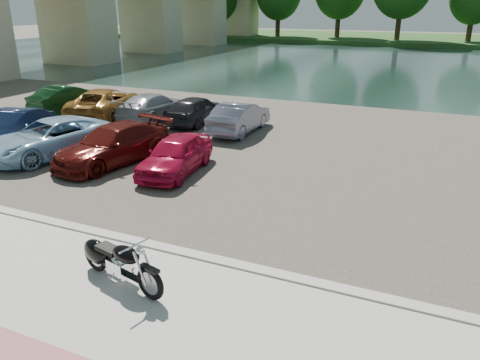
# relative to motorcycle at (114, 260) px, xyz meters

# --- Properties ---
(ground) EXTENTS (200.00, 200.00, 0.00)m
(ground) POSITION_rel_motorcycle_xyz_m (1.03, -0.50, -0.56)
(ground) COLOR #595447
(ground) RESTS_ON ground
(promenade) EXTENTS (60.00, 6.00, 0.10)m
(promenade) POSITION_rel_motorcycle_xyz_m (1.03, -1.50, -0.51)
(promenade) COLOR #B5B1AA
(promenade) RESTS_ON ground
(kerb) EXTENTS (60.00, 0.30, 0.14)m
(kerb) POSITION_rel_motorcycle_xyz_m (1.03, 1.50, -0.49)
(kerb) COLOR #B5B1AA
(kerb) RESTS_ON ground
(parking_lot) EXTENTS (60.00, 18.00, 0.04)m
(parking_lot) POSITION_rel_motorcycle_xyz_m (1.03, 10.50, -0.54)
(parking_lot) COLOR #3B3530
(parking_lot) RESTS_ON ground
(river) EXTENTS (120.00, 40.00, 0.00)m
(river) POSITION_rel_motorcycle_xyz_m (1.03, 39.50, -0.56)
(river) COLOR #172A26
(river) RESTS_ON ground
(far_bank) EXTENTS (120.00, 24.00, 0.60)m
(far_bank) POSITION_rel_motorcycle_xyz_m (1.03, 71.50, -0.26)
(far_bank) COLOR #24491A
(far_bank) RESTS_ON ground
(bridge) EXTENTS (7.00, 56.00, 8.55)m
(bridge) POSITION_rel_motorcycle_xyz_m (-26.97, 40.53, 4.96)
(bridge) COLOR tan
(bridge) RESTS_ON ground
(motorcycle) EXTENTS (2.29, 0.92, 1.05)m
(motorcycle) POSITION_rel_motorcycle_xyz_m (0.00, 0.00, 0.00)
(motorcycle) COLOR black
(motorcycle) RESTS_ON promenade
(car_1) EXTENTS (2.45, 4.38, 1.37)m
(car_1) POSITION_rel_motorcycle_xyz_m (-9.90, 6.28, 0.16)
(car_1) COLOR #152143
(car_1) RESTS_ON parking_lot
(car_2) EXTENTS (3.29, 5.18, 1.33)m
(car_2) POSITION_rel_motorcycle_xyz_m (-7.51, 5.93, 0.14)
(car_2) COLOR #98C1DD
(car_2) RESTS_ON parking_lot
(car_3) EXTENTS (2.71, 4.83, 1.32)m
(car_3) POSITION_rel_motorcycle_xyz_m (-4.87, 6.17, 0.14)
(car_3) COLOR #4F0F0B
(car_3) RESTS_ON parking_lot
(car_4) EXTENTS (1.85, 3.80, 1.25)m
(car_4) POSITION_rel_motorcycle_xyz_m (-2.33, 6.17, 0.10)
(car_4) COLOR #AB0B31
(car_4) RESTS_ON parking_lot
(car_5) EXTENTS (2.16, 4.29, 1.35)m
(car_5) POSITION_rel_motorcycle_xyz_m (-12.37, 12.09, 0.15)
(car_5) COLOR #0E3616
(car_5) RESTS_ON parking_lot
(car_6) EXTENTS (3.58, 5.45, 1.39)m
(car_6) POSITION_rel_motorcycle_xyz_m (-9.87, 11.91, 0.17)
(car_6) COLOR #945F22
(car_6) RESTS_ON parking_lot
(car_7) EXTENTS (1.85, 4.38, 1.26)m
(car_7) POSITION_rel_motorcycle_xyz_m (-7.36, 12.34, 0.11)
(car_7) COLOR #97999F
(car_7) RESTS_ON parking_lot
(car_8) EXTENTS (1.65, 3.91, 1.32)m
(car_8) POSITION_rel_motorcycle_xyz_m (-5.03, 12.44, 0.14)
(car_8) COLOR black
(car_8) RESTS_ON parking_lot
(car_9) EXTENTS (1.39, 3.97, 1.31)m
(car_9) POSITION_rel_motorcycle_xyz_m (-2.55, 11.81, 0.13)
(car_9) COLOR slate
(car_9) RESTS_ON parking_lot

